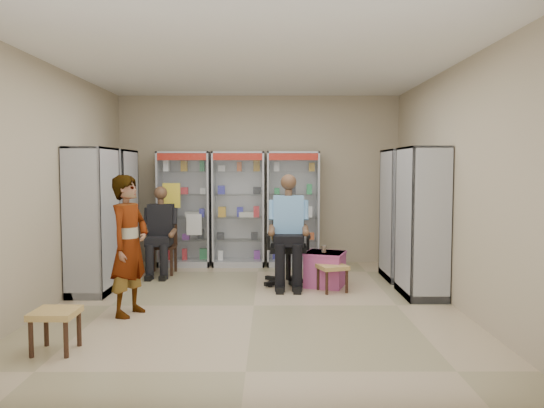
{
  "coord_description": "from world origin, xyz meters",
  "views": [
    {
      "loc": [
        0.21,
        -6.53,
        1.73
      ],
      "look_at": [
        0.23,
        0.7,
        1.23
      ],
      "focal_mm": 35.0,
      "sensor_mm": 36.0,
      "label": 1
    }
  ],
  "objects_px": {
    "cabinet_right_far": "(401,215)",
    "cabinet_left_near": "(93,221)",
    "cabinet_back_right": "(293,209)",
    "wooden_chair": "(162,245)",
    "cabinet_right_near": "(422,222)",
    "woven_stool_a": "(332,278)",
    "cabinet_left_far": "(116,214)",
    "cabinet_back_mid": "(239,209)",
    "seated_shopkeeper": "(288,233)",
    "pink_trunk": "(325,269)",
    "standing_man": "(129,245)",
    "woven_stool_b": "(56,331)",
    "cabinet_back_left": "(185,209)",
    "office_chair": "(288,244)"
  },
  "relations": [
    {
      "from": "cabinet_right_far",
      "to": "cabinet_left_near",
      "type": "height_order",
      "value": "same"
    },
    {
      "from": "cabinet_back_right",
      "to": "wooden_chair",
      "type": "distance_m",
      "value": 2.33
    },
    {
      "from": "cabinet_left_near",
      "to": "wooden_chair",
      "type": "bearing_deg",
      "value": 152.39
    },
    {
      "from": "cabinet_right_near",
      "to": "woven_stool_a",
      "type": "xyz_separation_m",
      "value": [
        -1.16,
        0.26,
        -0.81
      ]
    },
    {
      "from": "cabinet_left_near",
      "to": "cabinet_left_far",
      "type": "bearing_deg",
      "value": 180.0
    },
    {
      "from": "cabinet_back_mid",
      "to": "woven_stool_a",
      "type": "height_order",
      "value": "cabinet_back_mid"
    },
    {
      "from": "cabinet_right_far",
      "to": "cabinet_right_near",
      "type": "bearing_deg",
      "value": -180.0
    },
    {
      "from": "cabinet_left_near",
      "to": "seated_shopkeeper",
      "type": "xyz_separation_m",
      "value": [
        2.7,
        0.46,
        -0.24
      ]
    },
    {
      "from": "pink_trunk",
      "to": "standing_man",
      "type": "height_order",
      "value": "standing_man"
    },
    {
      "from": "cabinet_right_far",
      "to": "cabinet_left_near",
      "type": "distance_m",
      "value": 4.55
    },
    {
      "from": "cabinet_back_right",
      "to": "woven_stool_b",
      "type": "bearing_deg",
      "value": -118.75
    },
    {
      "from": "cabinet_right_near",
      "to": "woven_stool_a",
      "type": "distance_m",
      "value": 1.44
    },
    {
      "from": "cabinet_left_near",
      "to": "standing_man",
      "type": "distance_m",
      "value": 1.37
    },
    {
      "from": "cabinet_back_left",
      "to": "cabinet_right_far",
      "type": "bearing_deg",
      "value": -17.75
    },
    {
      "from": "cabinet_back_right",
      "to": "cabinet_right_far",
      "type": "bearing_deg",
      "value": -34.73
    },
    {
      "from": "cabinet_back_right",
      "to": "seated_shopkeeper",
      "type": "xyz_separation_m",
      "value": [
        -0.13,
        -1.57,
        -0.24
      ]
    },
    {
      "from": "seated_shopkeeper",
      "to": "cabinet_back_mid",
      "type": "bearing_deg",
      "value": 119.26
    },
    {
      "from": "cabinet_back_left",
      "to": "cabinet_left_near",
      "type": "relative_size",
      "value": 1.0
    },
    {
      "from": "office_chair",
      "to": "standing_man",
      "type": "xyz_separation_m",
      "value": [
        -1.91,
        -1.61,
        0.22
      ]
    },
    {
      "from": "cabinet_back_left",
      "to": "wooden_chair",
      "type": "relative_size",
      "value": 2.13
    },
    {
      "from": "cabinet_back_right",
      "to": "pink_trunk",
      "type": "height_order",
      "value": "cabinet_back_right"
    },
    {
      "from": "cabinet_left_near",
      "to": "woven_stool_b",
      "type": "relative_size",
      "value": 5.02
    },
    {
      "from": "seated_shopkeeper",
      "to": "woven_stool_a",
      "type": "xyz_separation_m",
      "value": [
        0.6,
        -0.41,
        -0.58
      ]
    },
    {
      "from": "standing_man",
      "to": "cabinet_left_near",
      "type": "bearing_deg",
      "value": 55.23
    },
    {
      "from": "cabinet_back_left",
      "to": "wooden_chair",
      "type": "xyz_separation_m",
      "value": [
        -0.25,
        -0.73,
        -0.53
      ]
    },
    {
      "from": "seated_shopkeeper",
      "to": "woven_stool_a",
      "type": "distance_m",
      "value": 0.92
    },
    {
      "from": "cabinet_left_near",
      "to": "woven_stool_a",
      "type": "distance_m",
      "value": 3.4
    },
    {
      "from": "woven_stool_a",
      "to": "standing_man",
      "type": "bearing_deg",
      "value": -155.27
    },
    {
      "from": "cabinet_back_mid",
      "to": "pink_trunk",
      "type": "distance_m",
      "value": 2.26
    },
    {
      "from": "wooden_chair",
      "to": "woven_stool_b",
      "type": "height_order",
      "value": "wooden_chair"
    },
    {
      "from": "cabinet_right_near",
      "to": "woven_stool_a",
      "type": "relative_size",
      "value": 5.36
    },
    {
      "from": "cabinet_left_near",
      "to": "woven_stool_b",
      "type": "height_order",
      "value": "cabinet_left_near"
    },
    {
      "from": "cabinet_right_far",
      "to": "woven_stool_a",
      "type": "relative_size",
      "value": 5.36
    },
    {
      "from": "standing_man",
      "to": "cabinet_left_far",
      "type": "bearing_deg",
      "value": 39.3
    },
    {
      "from": "office_chair",
      "to": "cabinet_back_mid",
      "type": "bearing_deg",
      "value": 120.03
    },
    {
      "from": "standing_man",
      "to": "cabinet_right_far",
      "type": "bearing_deg",
      "value": -41.87
    },
    {
      "from": "office_chair",
      "to": "cabinet_left_far",
      "type": "bearing_deg",
      "value": 169.32
    },
    {
      "from": "wooden_chair",
      "to": "cabinet_right_near",
      "type": "bearing_deg",
      "value": -21.64
    },
    {
      "from": "cabinet_back_left",
      "to": "standing_man",
      "type": "relative_size",
      "value": 1.22
    },
    {
      "from": "cabinet_right_far",
      "to": "cabinet_right_near",
      "type": "height_order",
      "value": "same"
    },
    {
      "from": "pink_trunk",
      "to": "woven_stool_a",
      "type": "bearing_deg",
      "value": -77.64
    },
    {
      "from": "cabinet_back_left",
      "to": "cabinet_right_far",
      "type": "relative_size",
      "value": 1.0
    },
    {
      "from": "cabinet_left_far",
      "to": "standing_man",
      "type": "distance_m",
      "value": 2.34
    },
    {
      "from": "pink_trunk",
      "to": "cabinet_left_near",
      "type": "bearing_deg",
      "value": -173.38
    },
    {
      "from": "cabinet_left_far",
      "to": "wooden_chair",
      "type": "xyz_separation_m",
      "value": [
        0.68,
        0.2,
        -0.53
      ]
    },
    {
      "from": "seated_shopkeeper",
      "to": "standing_man",
      "type": "height_order",
      "value": "standing_man"
    },
    {
      "from": "cabinet_back_mid",
      "to": "standing_man",
      "type": "height_order",
      "value": "cabinet_back_mid"
    },
    {
      "from": "seated_shopkeeper",
      "to": "cabinet_right_near",
      "type": "bearing_deg",
      "value": -19.05
    },
    {
      "from": "cabinet_back_right",
      "to": "pink_trunk",
      "type": "bearing_deg",
      "value": -76.4
    },
    {
      "from": "office_chair",
      "to": "pink_trunk",
      "type": "bearing_deg",
      "value": -13.0
    }
  ]
}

